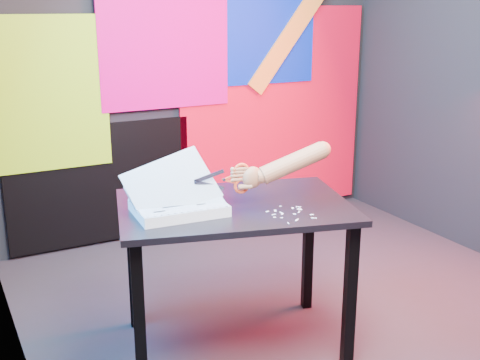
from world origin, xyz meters
TOP-DOWN VIEW (x-y plane):
  - room at (0.00, 0.00)m, footprint 3.01×3.01m
  - backdrop at (0.06, 1.46)m, footprint 2.88×0.05m
  - work_table at (-0.54, -0.15)m, footprint 1.23×0.98m
  - printout_stack at (-0.82, -0.15)m, footprint 0.44×0.32m
  - scissors at (-0.54, -0.19)m, footprint 0.26×0.07m
  - hand_forearm at (-0.31, -0.24)m, footprint 0.47×0.16m
  - paper_clippings at (-0.37, -0.38)m, footprint 0.19×0.22m

SIDE VIEW (x-z plane):
  - work_table at x=-0.54m, z-range 0.27..1.02m
  - paper_clippings at x=-0.37m, z-range 0.75..0.75m
  - printout_stack at x=-0.82m, z-range 0.63..0.93m
  - scissors at x=-0.54m, z-range 0.81..0.96m
  - hand_forearm at x=-0.31m, z-range 0.83..1.04m
  - backdrop at x=0.06m, z-range -0.08..2.00m
  - room at x=0.00m, z-range 0.00..2.71m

